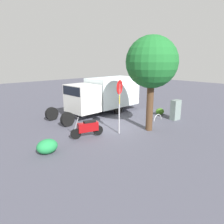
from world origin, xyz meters
TOP-DOWN VIEW (x-y plane):
  - ground_plane at (0.00, 0.00)m, footprint 60.00×60.00m
  - box_truck_near at (-1.98, -3.20)m, footprint 7.44×2.42m
  - motorcycle at (2.09, 0.23)m, footprint 1.77×0.75m
  - stop_sign at (0.48, 0.99)m, footprint 0.71×0.33m
  - street_tree at (-1.22, 1.77)m, footprint 2.86×2.86m
  - utility_cabinet at (-4.30, 1.66)m, footprint 0.70×0.48m
  - bike_rack_hoop at (-3.32, 0.92)m, footprint 0.85×0.06m
  - shrub_near_sign at (4.61, 0.63)m, footprint 0.94×0.77m
  - shrub_mid_verge at (-4.70, 0.15)m, footprint 0.70×0.58m

SIDE VIEW (x-z plane):
  - ground_plane at x=0.00m, z-range 0.00..0.00m
  - bike_rack_hoop at x=-3.32m, z-range -0.43..0.43m
  - shrub_mid_verge at x=-4.70m, z-range 0.00..0.48m
  - shrub_near_sign at x=4.61m, z-range 0.00..0.64m
  - motorcycle at x=2.09m, z-range -0.08..1.12m
  - utility_cabinet at x=-4.30m, z-range 0.00..1.37m
  - box_truck_near at x=-1.98m, z-range 0.19..2.85m
  - stop_sign at x=0.48m, z-range 0.49..3.48m
  - street_tree at x=-1.22m, z-range 1.19..6.53m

